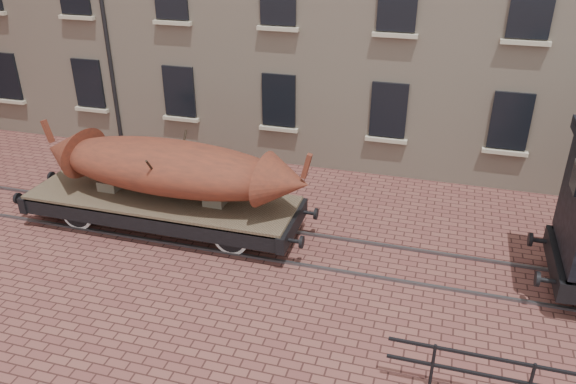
# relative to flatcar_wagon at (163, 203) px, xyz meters

# --- Properties ---
(ground) EXTENTS (90.00, 90.00, 0.00)m
(ground) POSITION_rel_flatcar_wagon_xyz_m (4.19, -0.00, -0.76)
(ground) COLOR brown
(rail_track) EXTENTS (30.00, 1.52, 0.06)m
(rail_track) POSITION_rel_flatcar_wagon_xyz_m (4.19, -0.00, -0.73)
(rail_track) COLOR #59595E
(rail_track) RESTS_ON ground
(flatcar_wagon) EXTENTS (8.05, 2.18, 1.21)m
(flatcar_wagon) POSITION_rel_flatcar_wagon_xyz_m (0.00, 0.00, 0.00)
(flatcar_wagon) COLOR #716249
(flatcar_wagon) RESTS_ON ground
(iron_boat) EXTENTS (7.48, 2.26, 1.75)m
(iron_boat) POSITION_rel_flatcar_wagon_xyz_m (0.32, 0.00, 1.08)
(iron_boat) COLOR maroon
(iron_boat) RESTS_ON flatcar_wagon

